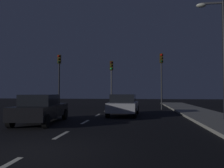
% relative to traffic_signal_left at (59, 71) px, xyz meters
% --- Properties ---
extents(ground_plane, '(80.00, 80.00, 0.00)m').
position_rel_traffic_signal_left_xyz_m(ground_plane, '(5.04, -8.78, -3.77)').
color(ground_plane, black).
extents(sidewalk_curb_right, '(3.00, 40.00, 0.15)m').
position_rel_traffic_signal_left_xyz_m(sidewalk_curb_right, '(12.54, -8.78, -3.70)').
color(sidewalk_curb_right, gray).
rests_on(sidewalk_curb_right, ground_plane).
extents(lane_stripe_nearest, '(0.16, 1.60, 0.01)m').
position_rel_traffic_signal_left_xyz_m(lane_stripe_nearest, '(5.04, -16.98, -3.77)').
color(lane_stripe_nearest, silver).
rests_on(lane_stripe_nearest, ground_plane).
extents(lane_stripe_second, '(0.16, 1.60, 0.01)m').
position_rel_traffic_signal_left_xyz_m(lane_stripe_second, '(5.04, -13.18, -3.77)').
color(lane_stripe_second, silver).
rests_on(lane_stripe_second, ground_plane).
extents(lane_stripe_third, '(0.16, 1.60, 0.01)m').
position_rel_traffic_signal_left_xyz_m(lane_stripe_third, '(5.04, -9.38, -3.77)').
color(lane_stripe_third, silver).
rests_on(lane_stripe_third, ground_plane).
extents(lane_stripe_fourth, '(0.16, 1.60, 0.01)m').
position_rel_traffic_signal_left_xyz_m(lane_stripe_fourth, '(5.04, -5.58, -3.77)').
color(lane_stripe_fourth, silver).
rests_on(lane_stripe_fourth, ground_plane).
extents(lane_stripe_fifth, '(0.16, 1.60, 0.01)m').
position_rel_traffic_signal_left_xyz_m(lane_stripe_fifth, '(5.04, -1.78, -3.77)').
color(lane_stripe_fifth, silver).
rests_on(lane_stripe_fifth, ground_plane).
extents(lane_stripe_sixth, '(0.16, 1.60, 0.01)m').
position_rel_traffic_signal_left_xyz_m(lane_stripe_sixth, '(5.04, 2.02, -3.77)').
color(lane_stripe_sixth, silver).
rests_on(lane_stripe_sixth, ground_plane).
extents(traffic_signal_left, '(0.32, 0.38, 5.43)m').
position_rel_traffic_signal_left_xyz_m(traffic_signal_left, '(0.00, 0.00, 0.00)').
color(traffic_signal_left, black).
rests_on(traffic_signal_left, ground_plane).
extents(traffic_signal_center, '(0.32, 0.38, 4.69)m').
position_rel_traffic_signal_left_xyz_m(traffic_signal_center, '(5.33, -0.00, -0.47)').
color(traffic_signal_center, '#4C4C51').
rests_on(traffic_signal_center, ground_plane).
extents(traffic_signal_right, '(0.32, 0.38, 5.34)m').
position_rel_traffic_signal_left_xyz_m(traffic_signal_right, '(10.13, -0.00, -0.06)').
color(traffic_signal_right, '#2D2D30').
rests_on(traffic_signal_right, ground_plane).
extents(car_stopped_ahead, '(2.12, 3.95, 1.51)m').
position_rel_traffic_signal_left_xyz_m(car_stopped_ahead, '(6.93, -5.85, -3.01)').
color(car_stopped_ahead, silver).
rests_on(car_stopped_ahead, ground_plane).
extents(car_adjacent_lane, '(2.20, 4.58, 1.54)m').
position_rel_traffic_signal_left_xyz_m(car_adjacent_lane, '(2.82, -10.19, -2.99)').
color(car_adjacent_lane, black).
rests_on(car_adjacent_lane, ground_plane).
extents(street_lamp_right, '(1.58, 0.36, 6.88)m').
position_rel_traffic_signal_left_xyz_m(street_lamp_right, '(12.61, -8.34, 0.36)').
color(street_lamp_right, black).
rests_on(street_lamp_right, ground_plane).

